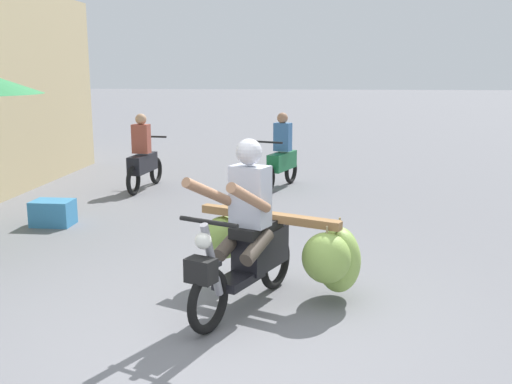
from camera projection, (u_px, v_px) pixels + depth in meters
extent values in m
plane|color=slate|center=(225.00, 342.00, 4.87)|extent=(120.00, 120.00, 0.00)
torus|color=black|center=(208.00, 301.00, 5.00)|extent=(0.30, 0.54, 0.56)
torus|color=black|center=(275.00, 262.00, 6.02)|extent=(0.30, 0.54, 0.56)
cube|color=black|center=(239.00, 279.00, 5.42)|extent=(0.45, 0.61, 0.08)
cube|color=black|center=(261.00, 248.00, 5.72)|extent=(0.51, 0.70, 0.36)
cube|color=black|center=(257.00, 228.00, 5.61)|extent=(0.48, 0.65, 0.10)
cylinder|color=gray|center=(212.00, 260.00, 4.98)|extent=(0.18, 0.29, 0.69)
cylinder|color=black|center=(208.00, 222.00, 4.88)|extent=(0.53, 0.26, 0.04)
sphere|color=silver|center=(203.00, 241.00, 4.84)|extent=(0.14, 0.14, 0.14)
cube|color=black|center=(201.00, 270.00, 4.85)|extent=(0.28, 0.24, 0.20)
cube|color=black|center=(208.00, 267.00, 4.94)|extent=(0.20, 0.30, 0.04)
cube|color=olive|center=(268.00, 217.00, 5.79)|extent=(1.41, 0.70, 0.08)
cube|color=olive|center=(277.00, 216.00, 5.95)|extent=(1.27, 0.62, 0.06)
ellipsoid|color=#7CA03F|center=(339.00, 257.00, 5.80)|extent=(0.51, 0.49, 0.61)
cylinder|color=#998459|center=(340.00, 224.00, 5.74)|extent=(0.02, 0.02, 0.13)
ellipsoid|color=#8AAE4D|center=(326.00, 258.00, 5.47)|extent=(0.55, 0.52, 0.48)
cylinder|color=#998459|center=(327.00, 231.00, 5.42)|extent=(0.02, 0.02, 0.09)
ellipsoid|color=#87AB4A|center=(224.00, 237.00, 6.12)|extent=(0.52, 0.49, 0.44)
cylinder|color=#998459|center=(224.00, 214.00, 6.07)|extent=(0.02, 0.02, 0.11)
ellipsoid|color=#8AAE4D|center=(339.00, 261.00, 5.61)|extent=(0.55, 0.53, 0.62)
cylinder|color=#998459|center=(340.00, 227.00, 5.55)|extent=(0.02, 0.02, 0.09)
cube|color=#B2B7C6|center=(250.00, 196.00, 5.44)|extent=(0.40, 0.34, 0.56)
sphere|color=silver|center=(249.00, 152.00, 5.34)|extent=(0.24, 0.24, 0.24)
cylinder|color=#9E7051|center=(250.00, 198.00, 5.04)|extent=(0.33, 0.71, 0.39)
cylinder|color=#9E7051|center=(212.00, 194.00, 5.23)|extent=(0.42, 0.68, 0.39)
cylinder|color=#4C4238|center=(257.00, 247.00, 5.36)|extent=(0.30, 0.45, 0.27)
cylinder|color=#4C4238|center=(231.00, 242.00, 5.49)|extent=(0.30, 0.45, 0.27)
torus|color=black|center=(156.00, 170.00, 11.52)|extent=(0.13, 0.53, 0.52)
torus|color=black|center=(133.00, 181.00, 10.47)|extent=(0.13, 0.53, 0.52)
cube|color=black|center=(143.00, 163.00, 10.85)|extent=(0.33, 0.92, 0.32)
cylinder|color=black|center=(154.00, 137.00, 11.34)|extent=(0.50, 0.08, 0.04)
cube|color=#994738|center=(141.00, 139.00, 10.74)|extent=(0.32, 0.23, 0.52)
sphere|color=tan|center=(141.00, 119.00, 10.69)|extent=(0.20, 0.20, 0.20)
torus|color=black|center=(268.00, 180.00, 10.58)|extent=(0.25, 0.52, 0.52)
torus|color=black|center=(291.00, 170.00, 11.55)|extent=(0.25, 0.52, 0.52)
cube|color=#196638|center=(282.00, 161.00, 11.10)|extent=(0.52, 0.93, 0.32)
cylinder|color=black|center=(269.00, 142.00, 10.49)|extent=(0.48, 0.20, 0.04)
cube|color=#386699|center=(283.00, 137.00, 11.03)|extent=(0.35, 0.29, 0.52)
sphere|color=#9E7051|center=(282.00, 118.00, 10.94)|extent=(0.20, 0.20, 0.20)
cube|color=teal|center=(53.00, 213.00, 8.47)|extent=(0.56, 0.40, 0.36)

